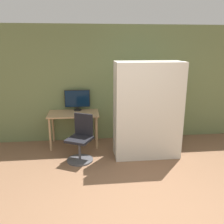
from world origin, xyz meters
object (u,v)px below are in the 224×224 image
at_px(bookshelf, 157,106).
at_px(mattress_far, 146,108).
at_px(monitor, 77,99).
at_px(mattress_near, 150,113).
at_px(office_chair, 81,142).

height_order(bookshelf, mattress_far, mattress_far).
relative_size(bookshelf, mattress_far, 0.83).
xyz_separation_m(monitor, mattress_near, (1.43, -1.12, -0.06)).
bearing_deg(mattress_near, office_chair, 176.01).
relative_size(monitor, bookshelf, 0.36).
bearing_deg(monitor, mattress_near, -38.24).
bearing_deg(office_chair, mattress_far, 9.50).
xyz_separation_m(monitor, bookshelf, (1.91, -0.00, -0.21)).
bearing_deg(monitor, bookshelf, -0.05).
distance_m(monitor, mattress_far, 1.64).
relative_size(office_chair, mattress_far, 0.48).
xyz_separation_m(bookshelf, mattress_near, (-0.49, -1.12, 0.15)).
bearing_deg(mattress_far, monitor, 150.67).
bearing_deg(bookshelf, office_chair, -150.92).
distance_m(bookshelf, mattress_near, 1.23).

